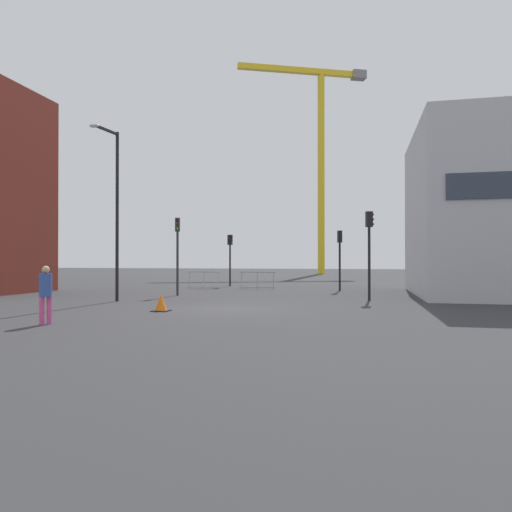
{
  "coord_description": "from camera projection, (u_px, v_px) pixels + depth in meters",
  "views": [
    {
      "loc": [
        4.93,
        -17.13,
        1.84
      ],
      "look_at": [
        0.0,
        5.2,
        2.02
      ],
      "focal_mm": 33.28,
      "sensor_mm": 36.0,
      "label": 1
    }
  ],
  "objects": [
    {
      "name": "ground",
      "position": [
        226.0,
        309.0,
        17.77
      ],
      "size": [
        160.0,
        160.0,
        0.0
      ],
      "primitive_type": "plane",
      "color": "#333335"
    },
    {
      "name": "office_block",
      "position": [
        508.0,
        212.0,
        24.24
      ],
      "size": [
        9.16,
        10.51,
        8.58
      ],
      "color": "#B7B7BC",
      "rests_on": "ground"
    },
    {
      "name": "construction_crane",
      "position": [
        319.0,
        141.0,
        61.55
      ],
      "size": [
        16.07,
        7.62,
        26.83
      ],
      "color": "yellow",
      "rests_on": "ground"
    },
    {
      "name": "streetlamp_tall",
      "position": [
        114.0,
        201.0,
        20.83
      ],
      "size": [
        0.5,
        1.73,
        7.52
      ],
      "color": "black",
      "rests_on": "ground"
    },
    {
      "name": "traffic_light_corner",
      "position": [
        369.0,
        241.0,
        21.39
      ],
      "size": [
        0.39,
        0.31,
        4.02
      ],
      "color": "black",
      "rests_on": "ground"
    },
    {
      "name": "traffic_light_near",
      "position": [
        230.0,
        251.0,
        33.21
      ],
      "size": [
        0.39,
        0.33,
        3.59
      ],
      "color": "black",
      "rests_on": "ground"
    },
    {
      "name": "traffic_light_far",
      "position": [
        340.0,
        250.0,
        27.93
      ],
      "size": [
        0.31,
        0.39,
        3.56
      ],
      "color": "black",
      "rests_on": "ground"
    },
    {
      "name": "traffic_light_median",
      "position": [
        177.0,
        243.0,
        24.41
      ],
      "size": [
        0.31,
        0.39,
        4.0
      ],
      "color": "#2D2D30",
      "rests_on": "ground"
    },
    {
      "name": "pedestrian_walking",
      "position": [
        46.0,
        290.0,
        13.46
      ],
      "size": [
        0.34,
        0.34,
        1.67
      ],
      "color": "#D14C8C",
      "rests_on": "ground"
    },
    {
      "name": "safety_barrier_left_run",
      "position": [
        257.0,
        280.0,
        29.87
      ],
      "size": [
        2.35,
        0.31,
        1.08
      ],
      "color": "#9EA0A5",
      "rests_on": "ground"
    },
    {
      "name": "safety_barrier_front",
      "position": [
        204.0,
        280.0,
        30.42
      ],
      "size": [
        2.21,
        0.31,
        1.08
      ],
      "color": "#B2B5BA",
      "rests_on": "ground"
    },
    {
      "name": "traffic_cone_striped",
      "position": [
        161.0,
        303.0,
        16.95
      ],
      "size": [
        0.59,
        0.59,
        0.6
      ],
      "color": "black",
      "rests_on": "ground"
    }
  ]
}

